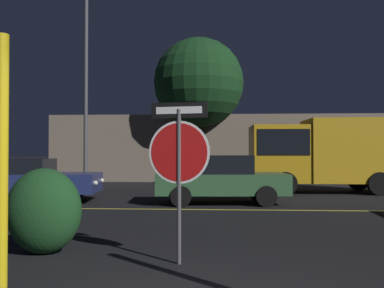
{
  "coord_description": "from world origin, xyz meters",
  "views": [
    {
      "loc": [
        0.22,
        -3.88,
        1.56
      ],
      "look_at": [
        -0.32,
        4.97,
        1.73
      ],
      "focal_mm": 40.0,
      "sensor_mm": 36.0,
      "label": 1
    }
  ],
  "objects_px": {
    "stop_sign": "(179,152)",
    "street_lamp": "(86,61)",
    "hedge_bush_1": "(44,211)",
    "delivery_truck": "(321,151)",
    "passing_car_1": "(24,180)",
    "yellow_pole_left": "(1,180)",
    "tree_0": "(199,83)",
    "passing_car_2": "(222,179)"
  },
  "relations": [
    {
      "from": "stop_sign",
      "to": "street_lamp",
      "type": "xyz_separation_m",
      "value": [
        -4.79,
        10.95,
        3.69
      ]
    },
    {
      "from": "hedge_bush_1",
      "to": "delivery_truck",
      "type": "relative_size",
      "value": 0.23
    },
    {
      "from": "stop_sign",
      "to": "hedge_bush_1",
      "type": "xyz_separation_m",
      "value": [
        -2.13,
        0.47,
        -0.9
      ]
    },
    {
      "from": "stop_sign",
      "to": "passing_car_1",
      "type": "height_order",
      "value": "stop_sign"
    },
    {
      "from": "yellow_pole_left",
      "to": "delivery_truck",
      "type": "relative_size",
      "value": 0.46
    },
    {
      "from": "tree_0",
      "to": "passing_car_1",
      "type": "bearing_deg",
      "value": -120.02
    },
    {
      "from": "hedge_bush_1",
      "to": "passing_car_1",
      "type": "relative_size",
      "value": 0.28
    },
    {
      "from": "street_lamp",
      "to": "hedge_bush_1",
      "type": "bearing_deg",
      "value": -75.76
    },
    {
      "from": "passing_car_2",
      "to": "tree_0",
      "type": "xyz_separation_m",
      "value": [
        -1.12,
        8.74,
        4.38
      ]
    },
    {
      "from": "passing_car_1",
      "to": "street_lamp",
      "type": "bearing_deg",
      "value": 163.57
    },
    {
      "from": "yellow_pole_left",
      "to": "tree_0",
      "type": "xyz_separation_m",
      "value": [
        0.95,
        18.12,
        3.79
      ]
    },
    {
      "from": "passing_car_2",
      "to": "street_lamp",
      "type": "xyz_separation_m",
      "value": [
        -5.46,
        3.81,
        4.52
      ]
    },
    {
      "from": "yellow_pole_left",
      "to": "street_lamp",
      "type": "relative_size",
      "value": 0.31
    },
    {
      "from": "yellow_pole_left",
      "to": "passing_car_1",
      "type": "height_order",
      "value": "yellow_pole_left"
    },
    {
      "from": "tree_0",
      "to": "hedge_bush_1",
      "type": "bearing_deg",
      "value": -96.21
    },
    {
      "from": "hedge_bush_1",
      "to": "delivery_truck",
      "type": "distance_m",
      "value": 12.38
    },
    {
      "from": "hedge_bush_1",
      "to": "stop_sign",
      "type": "bearing_deg",
      "value": -12.49
    },
    {
      "from": "yellow_pole_left",
      "to": "tree_0",
      "type": "height_order",
      "value": "tree_0"
    },
    {
      "from": "passing_car_1",
      "to": "tree_0",
      "type": "xyz_separation_m",
      "value": [
        5.07,
        8.78,
        4.41
      ]
    },
    {
      "from": "yellow_pole_left",
      "to": "tree_0",
      "type": "bearing_deg",
      "value": 87.01
    },
    {
      "from": "passing_car_2",
      "to": "delivery_truck",
      "type": "relative_size",
      "value": 0.73
    },
    {
      "from": "yellow_pole_left",
      "to": "passing_car_2",
      "type": "distance_m",
      "value": 9.63
    },
    {
      "from": "passing_car_2",
      "to": "delivery_truck",
      "type": "bearing_deg",
      "value": -49.85
    },
    {
      "from": "stop_sign",
      "to": "delivery_truck",
      "type": "height_order",
      "value": "delivery_truck"
    },
    {
      "from": "yellow_pole_left",
      "to": "tree_0",
      "type": "relative_size",
      "value": 0.35
    },
    {
      "from": "passing_car_2",
      "to": "tree_0",
      "type": "relative_size",
      "value": 0.56
    },
    {
      "from": "hedge_bush_1",
      "to": "street_lamp",
      "type": "distance_m",
      "value": 11.74
    },
    {
      "from": "yellow_pole_left",
      "to": "delivery_truck",
      "type": "xyz_separation_m",
      "value": [
        5.92,
        13.11,
        0.27
      ]
    },
    {
      "from": "passing_car_1",
      "to": "street_lamp",
      "type": "xyz_separation_m",
      "value": [
        0.74,
        3.85,
        4.56
      ]
    },
    {
      "from": "yellow_pole_left",
      "to": "street_lamp",
      "type": "bearing_deg",
      "value": 104.42
    },
    {
      "from": "hedge_bush_1",
      "to": "tree_0",
      "type": "height_order",
      "value": "tree_0"
    },
    {
      "from": "yellow_pole_left",
      "to": "hedge_bush_1",
      "type": "relative_size",
      "value": 2.0
    },
    {
      "from": "passing_car_2",
      "to": "passing_car_1",
      "type": "bearing_deg",
      "value": 86.51
    },
    {
      "from": "yellow_pole_left",
      "to": "hedge_bush_1",
      "type": "xyz_separation_m",
      "value": [
        -0.73,
        2.71,
        -0.66
      ]
    },
    {
      "from": "passing_car_1",
      "to": "street_lamp",
      "type": "height_order",
      "value": "street_lamp"
    },
    {
      "from": "yellow_pole_left",
      "to": "passing_car_2",
      "type": "xyz_separation_m",
      "value": [
        2.07,
        9.38,
        -0.59
      ]
    },
    {
      "from": "tree_0",
      "to": "yellow_pole_left",
      "type": "bearing_deg",
      "value": -92.99
    },
    {
      "from": "stop_sign",
      "to": "hedge_bush_1",
      "type": "distance_m",
      "value": 2.36
    },
    {
      "from": "street_lamp",
      "to": "tree_0",
      "type": "relative_size",
      "value": 1.13
    },
    {
      "from": "passing_car_1",
      "to": "hedge_bush_1",
      "type": "bearing_deg",
      "value": 21.54
    },
    {
      "from": "stop_sign",
      "to": "tree_0",
      "type": "distance_m",
      "value": 16.28
    },
    {
      "from": "street_lamp",
      "to": "tree_0",
      "type": "bearing_deg",
      "value": 48.68
    }
  ]
}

